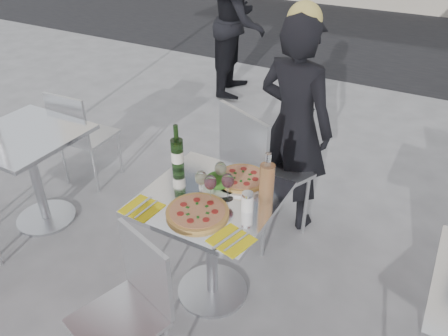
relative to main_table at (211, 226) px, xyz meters
The scene contains 21 objects.
ground 0.54m from the main_table, ahead, with size 80.00×80.00×0.00m, color slate.
street_asphalt 6.52m from the main_table, 90.00° to the left, with size 24.00×5.00×0.00m, color black.
main_table is the anchor object (origin of this frame).
side_table_left 1.50m from the main_table, behind, with size 0.72×0.72×0.75m.
chair_far 0.63m from the main_table, 91.01° to the left, with size 0.62×0.63×1.03m.
chair_near 0.63m from the main_table, 97.19° to the right, with size 0.48×0.49×0.84m.
side_chair_lfar 1.66m from the main_table, 161.05° to the left, with size 0.41×0.42×0.85m.
woman_diner 0.99m from the main_table, 83.32° to the left, with size 0.57×0.37×1.57m, color black.
pedestrian_a 3.37m from the main_table, 114.72° to the left, with size 0.85×0.66×1.74m, color black.
pizza_near 0.28m from the main_table, 83.54° to the right, with size 0.33×0.33×0.02m.
pizza_far 0.32m from the main_table, 69.19° to the left, with size 0.33×0.33×0.03m.
salad_plate 0.27m from the main_table, 94.25° to the left, with size 0.22×0.22×0.09m.
wine_bottle 0.47m from the main_table, 155.35° to the left, with size 0.07×0.08×0.29m.
carafe 0.45m from the main_table, 22.98° to the left, with size 0.08×0.08×0.29m.
sugar_shaker 0.35m from the main_table, ahead, with size 0.06×0.06×0.11m.
wineglass_white_a 0.32m from the main_table, 162.92° to the right, with size 0.07×0.07×0.16m.
wineglass_white_b 0.34m from the main_table, 91.14° to the left, with size 0.07×0.07×0.16m.
wineglass_red_a 0.32m from the main_table, 59.01° to the right, with size 0.07×0.07×0.16m.
wineglass_red_b 0.33m from the main_table, 18.02° to the left, with size 0.07×0.07×0.16m.
napkin_left 0.43m from the main_table, 133.97° to the right, with size 0.19×0.20×0.01m.
napkin_right 0.43m from the main_table, 43.90° to the right, with size 0.22×0.22×0.01m.
Camera 1 is at (1.01, -1.65, 2.16)m, focal length 35.00 mm.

